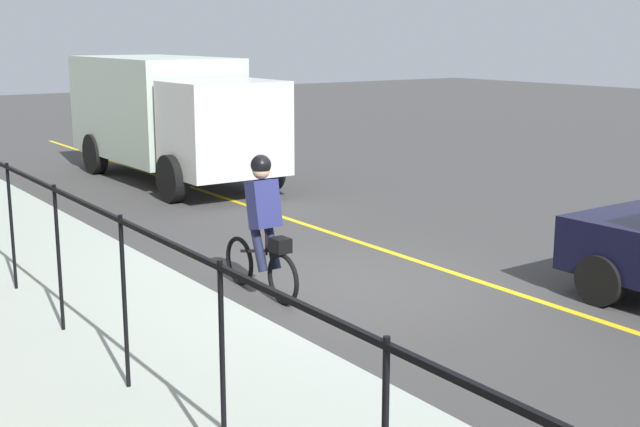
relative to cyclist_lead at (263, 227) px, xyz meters
The scene contains 6 objects.
ground_plane 1.49m from the cyclist_lead, 104.25° to the right, with size 80.00×80.00×0.00m, color #3E3D3C.
lane_line_centre 2.90m from the cyclist_lead, 96.03° to the right, with size 36.00×0.12×0.01m, color yellow.
sidewalk 2.43m from the cyclist_lead, 97.28° to the left, with size 40.00×3.20×0.15m, color #A5B0A5.
iron_fence 2.79m from the cyclist_lead, 75.05° to the left, with size 20.30×0.04×1.60m.
cyclist_lead is the anchor object (origin of this frame).
box_truck_background 9.31m from the cyclist_lead, 17.54° to the right, with size 6.71×2.54×2.78m.
Camera 1 is at (-8.67, 6.45, 3.29)m, focal length 47.39 mm.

